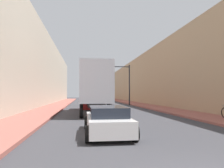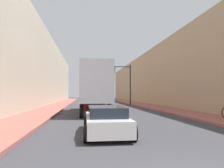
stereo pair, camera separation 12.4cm
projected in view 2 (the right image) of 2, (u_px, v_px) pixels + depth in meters
sidewalk_right at (142, 105)px, 34.24m from camera, size 3.05×80.00×0.15m
sidewalk_left at (59, 105)px, 32.66m from camera, size 3.05×80.00×0.15m
building_right at (169, 77)px, 34.99m from camera, size 6.00×80.00×8.95m
building_left at (28, 69)px, 32.34m from camera, size 6.00×80.00×10.99m
semi_truck at (94, 88)px, 20.54m from camera, size 2.45×11.52×4.24m
sedan_car at (106, 120)px, 9.72m from camera, size 1.97×4.61×1.24m
traffic_signal_gantry at (118, 77)px, 34.52m from camera, size 7.85×0.35×6.37m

